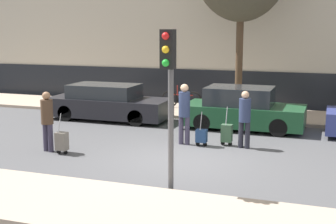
{
  "coord_description": "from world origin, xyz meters",
  "views": [
    {
      "loc": [
        3.74,
        -11.42,
        3.47
      ],
      "look_at": [
        -0.91,
        1.8,
        0.95
      ],
      "focal_mm": 50.0,
      "sensor_mm": 36.0,
      "label": 1
    }
  ],
  "objects_px": {
    "parked_car_0": "(108,103)",
    "pedestrian_left": "(47,118)",
    "parked_car_1": "(243,110)",
    "trolley_right": "(227,133)",
    "trolley_left": "(62,141)",
    "parked_bicycle": "(181,99)",
    "pedestrian_center": "(184,110)",
    "traffic_light": "(169,77)",
    "pedestrian_right": "(245,116)",
    "trolley_center": "(201,136)"
  },
  "relations": [
    {
      "from": "parked_car_0",
      "to": "pedestrian_center",
      "type": "height_order",
      "value": "pedestrian_center"
    },
    {
      "from": "parked_car_1",
      "to": "trolley_left",
      "type": "distance_m",
      "value": 6.5
    },
    {
      "from": "traffic_light",
      "to": "trolley_left",
      "type": "bearing_deg",
      "value": 153.66
    },
    {
      "from": "trolley_right",
      "to": "pedestrian_right",
      "type": "bearing_deg",
      "value": -10.54
    },
    {
      "from": "parked_car_0",
      "to": "trolley_center",
      "type": "height_order",
      "value": "parked_car_0"
    },
    {
      "from": "pedestrian_right",
      "to": "parked_bicycle",
      "type": "relative_size",
      "value": 0.95
    },
    {
      "from": "parked_car_0",
      "to": "parked_car_1",
      "type": "distance_m",
      "value": 5.17
    },
    {
      "from": "trolley_right",
      "to": "pedestrian_left",
      "type": "bearing_deg",
      "value": -153.43
    },
    {
      "from": "pedestrian_left",
      "to": "parked_car_1",
      "type": "bearing_deg",
      "value": -119.17
    },
    {
      "from": "trolley_center",
      "to": "trolley_right",
      "type": "relative_size",
      "value": 0.88
    },
    {
      "from": "parked_bicycle",
      "to": "pedestrian_right",
      "type": "bearing_deg",
      "value": -55.9
    },
    {
      "from": "pedestrian_center",
      "to": "pedestrian_right",
      "type": "bearing_deg",
      "value": -171.33
    },
    {
      "from": "parked_car_1",
      "to": "trolley_center",
      "type": "xyz_separation_m",
      "value": [
        -0.7,
        -2.83,
        -0.37
      ]
    },
    {
      "from": "traffic_light",
      "to": "pedestrian_left",
      "type": "bearing_deg",
      "value": 154.99
    },
    {
      "from": "pedestrian_left",
      "to": "pedestrian_right",
      "type": "height_order",
      "value": "pedestrian_left"
    },
    {
      "from": "pedestrian_left",
      "to": "parked_bicycle",
      "type": "height_order",
      "value": "pedestrian_left"
    },
    {
      "from": "parked_car_1",
      "to": "trolley_right",
      "type": "distance_m",
      "value": 2.55
    },
    {
      "from": "trolley_left",
      "to": "trolley_right",
      "type": "height_order",
      "value": "trolley_right"
    },
    {
      "from": "trolley_left",
      "to": "pedestrian_center",
      "type": "xyz_separation_m",
      "value": [
        2.88,
        2.21,
        0.69
      ]
    },
    {
      "from": "parked_car_1",
      "to": "trolley_center",
      "type": "height_order",
      "value": "parked_car_1"
    },
    {
      "from": "parked_car_0",
      "to": "pedestrian_left",
      "type": "distance_m",
      "value": 4.84
    },
    {
      "from": "pedestrian_right",
      "to": "trolley_left",
      "type": "bearing_deg",
      "value": -142.5
    },
    {
      "from": "trolley_right",
      "to": "traffic_light",
      "type": "relative_size",
      "value": 0.34
    },
    {
      "from": "trolley_right",
      "to": "traffic_light",
      "type": "bearing_deg",
      "value": -93.93
    },
    {
      "from": "pedestrian_right",
      "to": "pedestrian_center",
      "type": "bearing_deg",
      "value": -164.2
    },
    {
      "from": "parked_car_1",
      "to": "pedestrian_center",
      "type": "distance_m",
      "value": 3.09
    },
    {
      "from": "trolley_right",
      "to": "parked_bicycle",
      "type": "bearing_deg",
      "value": 120.45
    },
    {
      "from": "trolley_right",
      "to": "parked_bicycle",
      "type": "distance_m",
      "value": 6.14
    },
    {
      "from": "pedestrian_center",
      "to": "traffic_light",
      "type": "bearing_deg",
      "value": 106.46
    },
    {
      "from": "trolley_center",
      "to": "traffic_light",
      "type": "relative_size",
      "value": 0.3
    },
    {
      "from": "pedestrian_right",
      "to": "pedestrian_left",
      "type": "bearing_deg",
      "value": -146.2
    },
    {
      "from": "parked_car_0",
      "to": "pedestrian_left",
      "type": "relative_size",
      "value": 2.71
    },
    {
      "from": "parked_car_0",
      "to": "pedestrian_right",
      "type": "distance_m",
      "value": 6.27
    },
    {
      "from": "pedestrian_center",
      "to": "traffic_light",
      "type": "relative_size",
      "value": 0.53
    },
    {
      "from": "pedestrian_left",
      "to": "trolley_left",
      "type": "bearing_deg",
      "value": 179.94
    },
    {
      "from": "parked_bicycle",
      "to": "parked_car_0",
      "type": "bearing_deg",
      "value": -126.0
    },
    {
      "from": "trolley_left",
      "to": "trolley_right",
      "type": "xyz_separation_m",
      "value": [
        4.13,
        2.47,
        0.01
      ]
    },
    {
      "from": "pedestrian_left",
      "to": "parked_bicycle",
      "type": "distance_m",
      "value": 7.8
    },
    {
      "from": "parked_bicycle",
      "to": "pedestrian_center",
      "type": "bearing_deg",
      "value": -71.44
    },
    {
      "from": "pedestrian_left",
      "to": "trolley_center",
      "type": "height_order",
      "value": "pedestrian_left"
    },
    {
      "from": "parked_car_1",
      "to": "trolley_left",
      "type": "xyz_separation_m",
      "value": [
        -4.13,
        -5.01,
        -0.31
      ]
    },
    {
      "from": "parked_car_1",
      "to": "pedestrian_left",
      "type": "height_order",
      "value": "pedestrian_left"
    },
    {
      "from": "pedestrian_left",
      "to": "pedestrian_center",
      "type": "distance_m",
      "value": 3.99
    },
    {
      "from": "trolley_left",
      "to": "trolley_center",
      "type": "relative_size",
      "value": 1.11
    },
    {
      "from": "parked_car_0",
      "to": "trolley_left",
      "type": "height_order",
      "value": "parked_car_0"
    },
    {
      "from": "trolley_center",
      "to": "pedestrian_right",
      "type": "bearing_deg",
      "value": 9.03
    },
    {
      "from": "trolley_right",
      "to": "parked_car_1",
      "type": "bearing_deg",
      "value": 89.89
    },
    {
      "from": "pedestrian_left",
      "to": "trolley_right",
      "type": "relative_size",
      "value": 1.45
    },
    {
      "from": "trolley_center",
      "to": "trolley_right",
      "type": "height_order",
      "value": "trolley_right"
    },
    {
      "from": "pedestrian_right",
      "to": "parked_bicycle",
      "type": "distance_m",
      "value": 6.53
    }
  ]
}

